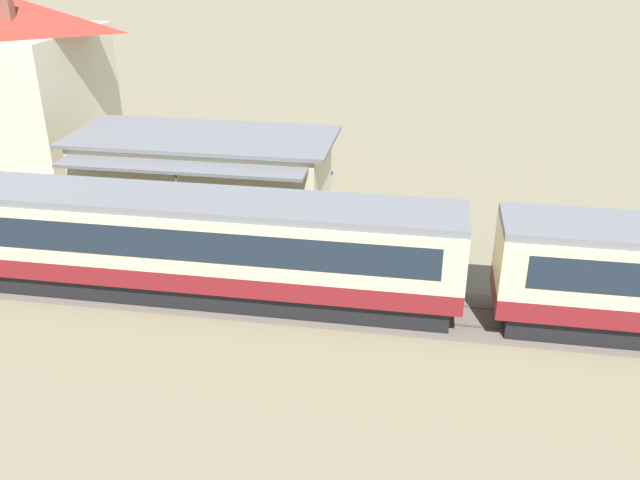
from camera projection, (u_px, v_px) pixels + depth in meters
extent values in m
cylinder|color=black|center=(596.00, 327.00, 24.48)|extent=(0.90, 0.18, 0.90)
cylinder|color=black|center=(589.00, 307.00, 25.76)|extent=(0.90, 0.18, 0.90)
cube|color=maroon|center=(188.00, 264.00, 27.12)|extent=(21.68, 3.17, 0.80)
cube|color=beige|center=(185.00, 230.00, 26.47)|extent=(21.68, 3.17, 2.23)
cube|color=#192330|center=(184.00, 227.00, 26.42)|extent=(19.95, 3.21, 1.25)
cube|color=slate|center=(182.00, 200.00, 25.93)|extent=(21.68, 2.98, 0.30)
cube|color=black|center=(190.00, 283.00, 27.48)|extent=(20.81, 2.73, 0.88)
cylinder|color=black|center=(363.00, 307.00, 25.76)|extent=(0.90, 0.18, 0.90)
cylinder|color=black|center=(367.00, 289.00, 27.04)|extent=(0.90, 0.18, 0.90)
cylinder|color=black|center=(18.00, 277.00, 27.92)|extent=(0.90, 0.18, 0.90)
cylinder|color=black|center=(37.00, 262.00, 29.20)|extent=(0.90, 0.18, 0.90)
cube|color=#665B51|center=(454.00, 315.00, 26.07)|extent=(149.06, 3.60, 0.01)
cube|color=#4C4238|center=(455.00, 325.00, 25.42)|extent=(149.06, 0.12, 0.04)
cube|color=#4C4238|center=(454.00, 305.00, 26.70)|extent=(149.06, 0.12, 0.04)
cube|color=beige|center=(205.00, 169.00, 36.27)|extent=(12.88, 5.52, 3.40)
cube|color=slate|center=(202.00, 137.00, 35.50)|extent=(13.91, 5.97, 0.20)
cube|color=slate|center=(179.00, 168.00, 32.54)|extent=(12.37, 1.60, 0.16)
cylinder|color=brown|center=(178.00, 202.00, 32.67)|extent=(0.14, 0.14, 2.92)
cube|color=brown|center=(7.00, 9.00, 37.87)|extent=(0.56, 0.56, 2.38)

